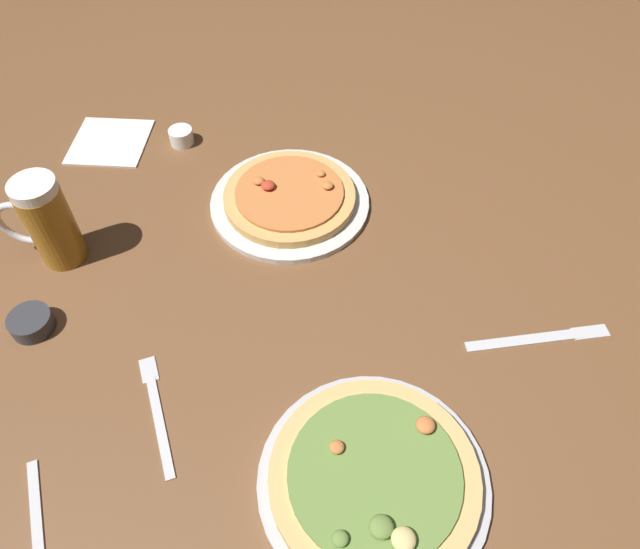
{
  "coord_description": "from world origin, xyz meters",
  "views": [
    {
      "loc": [
        -0.05,
        -0.64,
        0.81
      ],
      "look_at": [
        0.0,
        0.0,
        0.02
      ],
      "focal_mm": 33.04,
      "sensor_mm": 36.0,
      "label": 1
    }
  ],
  "objects_px": {
    "knife_right": "(539,338)",
    "beer_mug_dark": "(47,222)",
    "napkin_folded": "(110,141)",
    "fork_spare": "(38,543)",
    "pizza_plate_near": "(374,479)",
    "pizza_plate_far": "(290,199)",
    "ramekin_butter": "(181,136)",
    "ramekin_sauce": "(31,323)",
    "fork_left": "(157,411)"
  },
  "relations": [
    {
      "from": "ramekin_butter",
      "to": "fork_spare",
      "type": "height_order",
      "value": "ramekin_butter"
    },
    {
      "from": "knife_right",
      "to": "fork_spare",
      "type": "height_order",
      "value": "same"
    },
    {
      "from": "pizza_plate_near",
      "to": "ramekin_butter",
      "type": "relative_size",
      "value": 6.29
    },
    {
      "from": "pizza_plate_far",
      "to": "fork_spare",
      "type": "distance_m",
      "value": 0.7
    },
    {
      "from": "knife_right",
      "to": "fork_spare",
      "type": "relative_size",
      "value": 1.12
    },
    {
      "from": "ramekin_sauce",
      "to": "fork_left",
      "type": "relative_size",
      "value": 0.34
    },
    {
      "from": "ramekin_sauce",
      "to": "beer_mug_dark",
      "type": "bearing_deg",
      "value": 83.96
    },
    {
      "from": "fork_left",
      "to": "fork_spare",
      "type": "height_order",
      "value": "same"
    },
    {
      "from": "pizza_plate_far",
      "to": "knife_right",
      "type": "height_order",
      "value": "pizza_plate_far"
    },
    {
      "from": "ramekin_butter",
      "to": "fork_left",
      "type": "distance_m",
      "value": 0.63
    },
    {
      "from": "ramekin_sauce",
      "to": "napkin_folded",
      "type": "height_order",
      "value": "ramekin_sauce"
    },
    {
      "from": "ramekin_sauce",
      "to": "napkin_folded",
      "type": "xyz_separation_m",
      "value": [
        0.05,
        0.48,
        -0.01
      ]
    },
    {
      "from": "ramekin_sauce",
      "to": "fork_spare",
      "type": "height_order",
      "value": "ramekin_sauce"
    },
    {
      "from": "ramekin_sauce",
      "to": "fork_left",
      "type": "bearing_deg",
      "value": -37.38
    },
    {
      "from": "beer_mug_dark",
      "to": "ramekin_butter",
      "type": "height_order",
      "value": "beer_mug_dark"
    },
    {
      "from": "pizza_plate_near",
      "to": "pizza_plate_far",
      "type": "relative_size",
      "value": 1.03
    },
    {
      "from": "knife_right",
      "to": "ramekin_butter",
      "type": "bearing_deg",
      "value": 138.32
    },
    {
      "from": "napkin_folded",
      "to": "pizza_plate_far",
      "type": "bearing_deg",
      "value": -29.99
    },
    {
      "from": "beer_mug_dark",
      "to": "ramekin_butter",
      "type": "distance_m",
      "value": 0.37
    },
    {
      "from": "fork_left",
      "to": "fork_spare",
      "type": "relative_size",
      "value": 0.94
    },
    {
      "from": "ramekin_butter",
      "to": "fork_spare",
      "type": "relative_size",
      "value": 0.23
    },
    {
      "from": "ramekin_sauce",
      "to": "fork_spare",
      "type": "xyz_separation_m",
      "value": [
        0.08,
        -0.34,
        -0.01
      ]
    },
    {
      "from": "knife_right",
      "to": "fork_spare",
      "type": "bearing_deg",
      "value": -160.56
    },
    {
      "from": "ramekin_sauce",
      "to": "fork_spare",
      "type": "bearing_deg",
      "value": -76.29
    },
    {
      "from": "beer_mug_dark",
      "to": "fork_left",
      "type": "height_order",
      "value": "beer_mug_dark"
    },
    {
      "from": "fork_spare",
      "to": "beer_mug_dark",
      "type": "bearing_deg",
      "value": 97.6
    },
    {
      "from": "beer_mug_dark",
      "to": "napkin_folded",
      "type": "xyz_separation_m",
      "value": [
        0.03,
        0.32,
        -0.08
      ]
    },
    {
      "from": "pizza_plate_far",
      "to": "fork_spare",
      "type": "xyz_separation_m",
      "value": [
        -0.35,
        -0.6,
        -0.01
      ]
    },
    {
      "from": "pizza_plate_far",
      "to": "ramekin_sauce",
      "type": "xyz_separation_m",
      "value": [
        -0.43,
        -0.26,
        -0.0
      ]
    },
    {
      "from": "beer_mug_dark",
      "to": "fork_spare",
      "type": "distance_m",
      "value": 0.51
    },
    {
      "from": "pizza_plate_near",
      "to": "beer_mug_dark",
      "type": "relative_size",
      "value": 1.82
    },
    {
      "from": "ramekin_sauce",
      "to": "knife_right",
      "type": "bearing_deg",
      "value": -5.62
    },
    {
      "from": "ramekin_sauce",
      "to": "napkin_folded",
      "type": "bearing_deg",
      "value": 83.92
    },
    {
      "from": "pizza_plate_near",
      "to": "knife_right",
      "type": "distance_m",
      "value": 0.37
    },
    {
      "from": "pizza_plate_near",
      "to": "pizza_plate_far",
      "type": "bearing_deg",
      "value": 99.49
    },
    {
      "from": "pizza_plate_near",
      "to": "ramekin_butter",
      "type": "xyz_separation_m",
      "value": [
        -0.32,
        0.76,
        0.0
      ]
    },
    {
      "from": "fork_left",
      "to": "napkin_folded",
      "type": "bearing_deg",
      "value": 104.45
    },
    {
      "from": "ramekin_butter",
      "to": "fork_left",
      "type": "xyz_separation_m",
      "value": [
        0.01,
        -0.63,
        -0.01
      ]
    },
    {
      "from": "knife_right",
      "to": "napkin_folded",
      "type": "bearing_deg",
      "value": 144.03
    },
    {
      "from": "beer_mug_dark",
      "to": "fork_spare",
      "type": "height_order",
      "value": "beer_mug_dark"
    },
    {
      "from": "pizza_plate_near",
      "to": "ramekin_sauce",
      "type": "distance_m",
      "value": 0.6
    },
    {
      "from": "pizza_plate_far",
      "to": "knife_right",
      "type": "relative_size",
      "value": 1.28
    },
    {
      "from": "ramekin_sauce",
      "to": "knife_right",
      "type": "relative_size",
      "value": 0.29
    },
    {
      "from": "pizza_plate_near",
      "to": "fork_left",
      "type": "height_order",
      "value": "pizza_plate_near"
    },
    {
      "from": "pizza_plate_near",
      "to": "fork_left",
      "type": "xyz_separation_m",
      "value": [
        -0.31,
        0.13,
        -0.01
      ]
    },
    {
      "from": "ramekin_butter",
      "to": "knife_right",
      "type": "height_order",
      "value": "ramekin_butter"
    },
    {
      "from": "napkin_folded",
      "to": "knife_right",
      "type": "relative_size",
      "value": 0.66
    },
    {
      "from": "knife_right",
      "to": "beer_mug_dark",
      "type": "bearing_deg",
      "value": 163.49
    },
    {
      "from": "beer_mug_dark",
      "to": "fork_spare",
      "type": "xyz_separation_m",
      "value": [
        0.07,
        -0.5,
        -0.08
      ]
    },
    {
      "from": "ramekin_butter",
      "to": "napkin_folded",
      "type": "relative_size",
      "value": 0.32
    }
  ]
}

